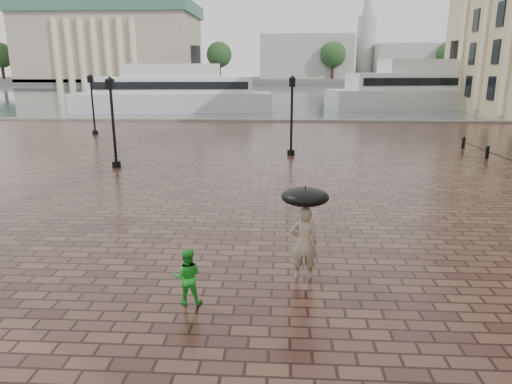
# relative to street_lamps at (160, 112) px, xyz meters

# --- Properties ---
(ground) EXTENTS (300.00, 300.00, 0.00)m
(ground) POSITION_rel_street_lamps_xyz_m (5.00, -15.33, -2.33)
(ground) COLOR #351D18
(ground) RESTS_ON ground
(harbour_water) EXTENTS (240.00, 240.00, 0.00)m
(harbour_water) POSITION_rel_street_lamps_xyz_m (5.00, 76.67, -2.33)
(harbour_water) COLOR #454F54
(harbour_water) RESTS_ON ground
(quay_edge) EXTENTS (80.00, 0.60, 0.30)m
(quay_edge) POSITION_rel_street_lamps_xyz_m (5.00, 16.67, -2.33)
(quay_edge) COLOR slate
(quay_edge) RESTS_ON ground
(far_shore) EXTENTS (300.00, 60.00, 2.00)m
(far_shore) POSITION_rel_street_lamps_xyz_m (5.00, 144.67, -1.33)
(far_shore) COLOR #4C4C47
(far_shore) RESTS_ON ground
(museum) EXTENTS (57.00, 32.50, 26.00)m
(museum) POSITION_rel_street_lamps_xyz_m (-50.00, 129.28, 11.58)
(museum) COLOR gray
(museum) RESTS_ON ground
(distant_skyline) EXTENTS (102.50, 22.00, 33.00)m
(distant_skyline) POSITION_rel_street_lamps_xyz_m (53.14, 134.67, 7.13)
(distant_skyline) COLOR #9C9A94
(distant_skyline) RESTS_ON ground
(far_trees) EXTENTS (188.00, 8.00, 13.50)m
(far_trees) POSITION_rel_street_lamps_xyz_m (5.00, 122.67, 7.09)
(far_trees) COLOR #2D2119
(far_trees) RESTS_ON ground
(street_lamps) EXTENTS (15.44, 12.44, 4.40)m
(street_lamps) POSITION_rel_street_lamps_xyz_m (0.00, 0.00, 0.00)
(street_lamps) COLOR black
(street_lamps) RESTS_ON ground
(adult_pedestrian) EXTENTS (0.65, 0.43, 1.79)m
(adult_pedestrian) POSITION_rel_street_lamps_xyz_m (8.03, -17.74, -1.43)
(adult_pedestrian) COLOR gray
(adult_pedestrian) RESTS_ON ground
(child_pedestrian) EXTENTS (0.63, 0.51, 1.23)m
(child_pedestrian) POSITION_rel_street_lamps_xyz_m (5.53, -19.11, -1.71)
(child_pedestrian) COLOR green
(child_pedestrian) RESTS_ON ground
(ferry_near) EXTENTS (23.47, 8.27, 7.53)m
(ferry_near) POSITION_rel_street_lamps_xyz_m (-5.42, 26.36, -0.06)
(ferry_near) COLOR silver
(ferry_near) RESTS_ON ground
(ferry_far) EXTENTS (26.08, 10.73, 8.33)m
(ferry_far) POSITION_rel_street_lamps_xyz_m (25.93, 32.50, 0.18)
(ferry_far) COLOR silver
(ferry_far) RESTS_ON ground
(umbrella) EXTENTS (1.10, 1.10, 1.17)m
(umbrella) POSITION_rel_street_lamps_xyz_m (8.03, -17.74, -0.31)
(umbrella) COLOR black
(umbrella) RESTS_ON ground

